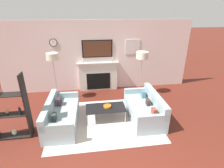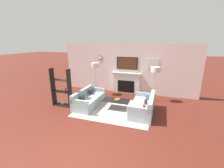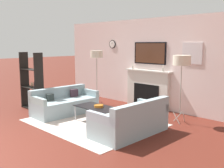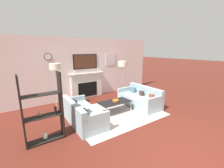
{
  "view_description": "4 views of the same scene",
  "coord_description": "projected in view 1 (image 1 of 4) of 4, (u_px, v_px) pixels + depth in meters",
  "views": [
    {
      "loc": [
        -0.39,
        -1.65,
        3.01
      ],
      "look_at": [
        0.3,
        3.12,
        0.97
      ],
      "focal_mm": 28.0,
      "sensor_mm": 36.0,
      "label": 1
    },
    {
      "loc": [
        1.73,
        -2.97,
        2.83
      ],
      "look_at": [
        -0.25,
        3.1,
        0.98
      ],
      "focal_mm": 24.0,
      "sensor_mm": 36.0,
      "label": 2
    },
    {
      "loc": [
        4.74,
        -1.51,
        1.94
      ],
      "look_at": [
        0.23,
        3.09,
        0.95
      ],
      "focal_mm": 42.0,
      "sensor_mm": 36.0,
      "label": 3
    },
    {
      "loc": [
        -2.88,
        -1.34,
        2.22
      ],
      "look_at": [
        0.17,
        3.07,
        0.96
      ],
      "focal_mm": 24.0,
      "sensor_mm": 36.0,
      "label": 4
    }
  ],
  "objects": [
    {
      "name": "fireplace_wall",
      "position": [
        98.0,
        60.0,
        6.79
      ],
      "size": [
        7.4,
        0.28,
        2.7
      ],
      "color": "silver",
      "rests_on": "ground_plane"
    },
    {
      "name": "area_rug",
      "position": [
        104.0,
        120.0,
        5.16
      ],
      "size": [
        3.06,
        2.4,
        0.01
      ],
      "color": "beige",
      "rests_on": "ground_plane"
    },
    {
      "name": "couch_left",
      "position": [
        61.0,
        116.0,
        4.9
      ],
      "size": [
        0.86,
        1.81,
        0.72
      ],
      "color": "#8CA2A8",
      "rests_on": "ground_plane"
    },
    {
      "name": "couch_right",
      "position": [
        145.0,
        109.0,
        5.21
      ],
      "size": [
        0.86,
        1.74,
        0.77
      ],
      "color": "#8CA2A8",
      "rests_on": "ground_plane"
    },
    {
      "name": "coffee_table",
      "position": [
        106.0,
        108.0,
        5.09
      ],
      "size": [
        1.15,
        0.61,
        0.4
      ],
      "color": "black",
      "rests_on": "ground_plane"
    },
    {
      "name": "decorative_bowl",
      "position": [
        107.0,
        106.0,
        5.09
      ],
      "size": [
        0.23,
        0.23,
        0.06
      ],
      "color": "#B35E1B",
      "rests_on": "coffee_table"
    },
    {
      "name": "floor_lamp_left",
      "position": [
        52.0,
        57.0,
        5.71
      ],
      "size": [
        0.39,
        0.39,
        1.73
      ],
      "color": "#9E998E",
      "rests_on": "ground_plane"
    },
    {
      "name": "floor_lamp_right",
      "position": [
        142.0,
        56.0,
        6.14
      ],
      "size": [
        0.43,
        0.43,
        1.68
      ],
      "color": "#9E998E",
      "rests_on": "ground_plane"
    },
    {
      "name": "shelf_unit",
      "position": [
        9.0,
        111.0,
        4.23
      ],
      "size": [
        0.9,
        0.28,
        1.69
      ],
      "color": "black",
      "rests_on": "ground_plane"
    }
  ]
}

